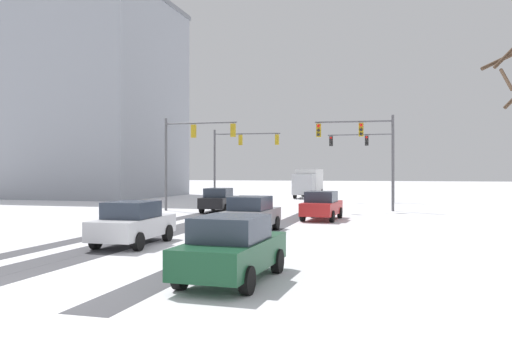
# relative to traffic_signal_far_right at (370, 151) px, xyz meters

# --- Properties ---
(ground_plane) EXTENTS (300.00, 300.00, 0.00)m
(ground_plane) POSITION_rel_traffic_signal_far_right_xyz_m (-5.69, -37.05, -4.64)
(ground_plane) COLOR white
(wheel_track_left_lane) EXTENTS (1.03, 29.79, 0.01)m
(wheel_track_left_lane) POSITION_rel_traffic_signal_far_right_xyz_m (-8.18, -23.50, -4.63)
(wheel_track_left_lane) COLOR #4C4C51
(wheel_track_left_lane) RESTS_ON ground
(wheel_track_right_lane) EXTENTS (0.94, 29.79, 0.01)m
(wheel_track_right_lane) POSITION_rel_traffic_signal_far_right_xyz_m (-9.98, -23.50, -4.63)
(wheel_track_right_lane) COLOR #4C4C51
(wheel_track_right_lane) RESTS_ON ground
(wheel_track_center) EXTENTS (0.83, 29.79, 0.01)m
(wheel_track_center) POSITION_rel_traffic_signal_far_right_xyz_m (-7.23, -23.50, -4.63)
(wheel_track_center) COLOR #4C4C51
(wheel_track_center) RESTS_ON ground
(wheel_track_oncoming) EXTENTS (1.09, 29.79, 0.01)m
(wheel_track_oncoming) POSITION_rel_traffic_signal_far_right_xyz_m (-3.48, -23.50, -4.63)
(wheel_track_oncoming) COLOR #4C4C51
(wheel_track_oncoming) RESTS_ON ground
(sidewalk_kerb_right) EXTENTS (4.00, 29.79, 0.12)m
(sidewalk_kerb_right) POSITION_rel_traffic_signal_far_right_xyz_m (3.43, -24.86, -4.58)
(sidewalk_kerb_right) COLOR white
(sidewalk_kerb_right) RESTS_ON ground
(traffic_signal_far_right) EXTENTS (5.91, 0.42, 6.50)m
(traffic_signal_far_right) POSITION_rel_traffic_signal_far_right_xyz_m (0.00, 0.00, 0.00)
(traffic_signal_far_right) COLOR #56565B
(traffic_signal_far_right) RESTS_ON ground
(traffic_signal_near_right) EXTENTS (5.23, 0.71, 6.50)m
(traffic_signal_near_right) POSITION_rel_traffic_signal_far_right_xyz_m (0.25, -12.11, -0.03)
(traffic_signal_near_right) COLOR #56565B
(traffic_signal_near_right) RESTS_ON ground
(traffic_signal_near_left) EXTENTS (5.32, 0.39, 6.50)m
(traffic_signal_near_left) POSITION_rel_traffic_signal_far_right_xyz_m (-11.60, -13.94, -0.03)
(traffic_signal_near_left) COLOR #56565B
(traffic_signal_near_left) RESTS_ON ground
(traffic_signal_far_left) EXTENTS (6.03, 0.73, 6.50)m
(traffic_signal_far_left) POSITION_rel_traffic_signal_far_right_xyz_m (-11.34, -3.80, 0.01)
(traffic_signal_far_left) COLOR #56565B
(traffic_signal_far_left) RESTS_ON ground
(car_black_lead) EXTENTS (1.99, 4.18, 1.62)m
(car_black_lead) POSITION_rel_traffic_signal_far_right_xyz_m (-9.40, -14.13, -3.82)
(car_black_lead) COLOR black
(car_black_lead) RESTS_ON ground
(car_red_second) EXTENTS (2.02, 4.19, 1.62)m
(car_red_second) POSITION_rel_traffic_signal_far_right_xyz_m (-1.84, -18.05, -3.82)
(car_red_second) COLOR red
(car_red_second) RESTS_ON ground
(car_grey_third) EXTENTS (1.94, 4.15, 1.62)m
(car_grey_third) POSITION_rel_traffic_signal_far_right_xyz_m (-4.06, -24.87, -3.82)
(car_grey_third) COLOR slate
(car_grey_third) RESTS_ON ground
(car_white_fourth) EXTENTS (1.96, 4.16, 1.62)m
(car_white_fourth) POSITION_rel_traffic_signal_far_right_xyz_m (-7.19, -29.83, -3.82)
(car_white_fourth) COLOR silver
(car_white_fourth) RESTS_ON ground
(car_dark_green_fifth) EXTENTS (1.96, 4.16, 1.62)m
(car_dark_green_fifth) POSITION_rel_traffic_signal_far_right_xyz_m (-1.73, -34.75, -3.82)
(car_dark_green_fifth) COLOR #194C2D
(car_dark_green_fifth) RESTS_ON ground
(box_truck_delivery) EXTENTS (2.31, 7.40, 3.02)m
(box_truck_delivery) POSITION_rel_traffic_signal_far_right_xyz_m (-6.75, 6.90, -3.00)
(box_truck_delivery) COLOR #B7BABF
(box_truck_delivery) RESTS_ON ground
(office_building_far_left_block) EXTENTS (18.71, 16.35, 21.77)m
(office_building_far_left_block) POSITION_rel_traffic_signal_far_right_xyz_m (-31.30, 2.86, 6.25)
(office_building_far_left_block) COLOR #9399A3
(office_building_far_left_block) RESTS_ON ground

